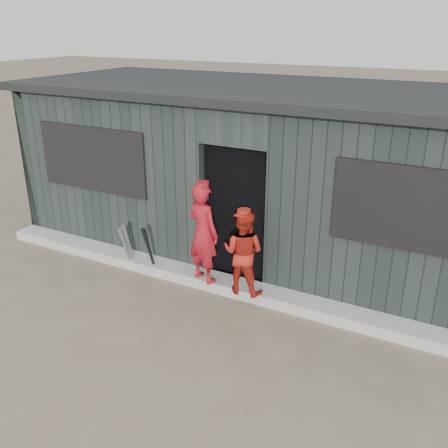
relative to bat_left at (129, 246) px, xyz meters
The scene contains 9 objects.
ground 2.33m from the bat_left, 47.33° to the right, with size 80.00×80.00×0.00m, color brown.
curb 1.60m from the bat_left, ahead, with size 8.00×0.36×0.15m, color #AAAAA5.
bat_left is the anchor object (origin of this frame).
bat_mid 0.06m from the bat_left, 107.50° to the right, with size 0.07×0.07×0.72m, color gray.
bat_right 0.41m from the bat_left, ahead, with size 0.07×0.07×0.84m, color black.
player_red_left 1.38m from the bat_left, ahead, with size 0.51×0.34×1.40m, color #A3141E.
player_red_right 1.95m from the bat_left, ahead, with size 0.56×0.43×1.15m, color #B22215.
player_grey_back 1.94m from the bat_left, 22.77° to the left, with size 0.70×0.45×1.42m, color #A8A8A8.
dugout 2.56m from the bat_left, 49.25° to the left, with size 8.30×3.30×2.62m.
Camera 1 is at (2.92, -3.63, 3.50)m, focal length 40.00 mm.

